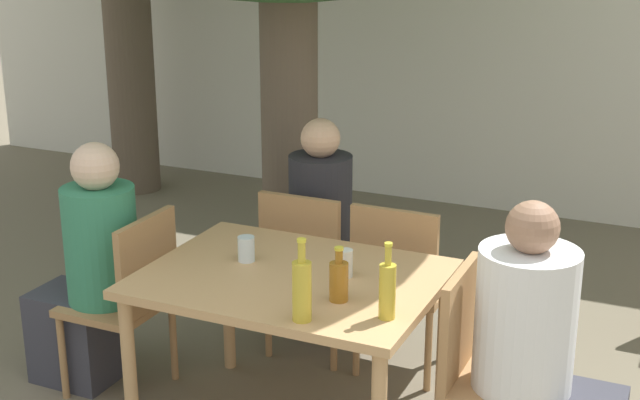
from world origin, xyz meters
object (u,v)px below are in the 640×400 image
person_seated_1 (543,369)px  drinking_glass_1 (345,263)px  person_seated_2 (327,242)px  patio_chair_1 (485,366)px  oil_cruet_0 (387,289)px  patio_chair_2 (309,263)px  amber_bottle_2 (339,280)px  patio_chair_0 (130,294)px  oil_cruet_1 (302,289)px  patio_chair_3 (400,278)px  dining_table_front (291,294)px  drinking_glass_0 (246,249)px  person_seated_0 (90,278)px

person_seated_1 → drinking_glass_1: 0.92m
person_seated_1 → person_seated_2: (-1.34, 0.95, 0.00)m
patio_chair_1 → oil_cruet_0: bearing=125.3°
patio_chair_2 → oil_cruet_0: oil_cruet_0 is taller
amber_bottle_2 → drinking_glass_1: amber_bottle_2 is taller
patio_chair_0 → oil_cruet_1: 1.23m
patio_chair_3 → dining_table_front: bearing=70.5°
patio_chair_0 → drinking_glass_0: size_ratio=8.06×
drinking_glass_0 → patio_chair_2: bearing=90.0°
person_seated_1 → person_seated_0: bearing=90.0°
patio_chair_3 → patio_chair_2: bearing=0.0°
oil_cruet_1 → drinking_glass_0: bearing=137.5°
patio_chair_0 → amber_bottle_2: (1.16, -0.16, 0.33)m
amber_bottle_2 → person_seated_0: bearing=173.3°
amber_bottle_2 → drinking_glass_1: (-0.07, 0.24, -0.03)m
person_seated_2 → oil_cruet_0: size_ratio=4.11×
person_seated_0 → person_seated_2: (0.84, 0.95, -0.00)m
drinking_glass_0 → drinking_glass_1: drinking_glass_1 is taller
patio_chair_3 → drinking_glass_1: (-0.03, -0.64, 0.31)m
person_seated_0 → drinking_glass_0: 0.88m
oil_cruet_0 → patio_chair_0: bearing=170.3°
patio_chair_3 → drinking_glass_1: size_ratio=7.56×
person_seated_0 → oil_cruet_1: person_seated_0 is taller
amber_bottle_2 → person_seated_1: bearing=11.5°
person_seated_1 → oil_cruet_0: size_ratio=4.03×
person_seated_1 → amber_bottle_2: 0.87m
amber_bottle_2 → drinking_glass_0: 0.59m
person_seated_0 → person_seated_2: 1.27m
person_seated_2 → oil_cruet_1: 1.46m
dining_table_front → drinking_glass_1: size_ratio=10.35×
person_seated_0 → oil_cruet_0: bearing=81.6°
patio_chair_2 → oil_cruet_1: (0.49, -1.10, 0.38)m
dining_table_front → person_seated_1: (1.09, -0.00, -0.12)m
oil_cruet_0 → oil_cruet_1: (-0.29, -0.15, 0.01)m
patio_chair_0 → person_seated_2: 1.13m
person_seated_1 → amber_bottle_2: bearing=101.5°
patio_chair_1 → person_seated_0: bearing=90.0°
person_seated_0 → person_seated_2: person_seated_2 is taller
patio_chair_3 → amber_bottle_2: size_ratio=4.04×
dining_table_front → person_seated_2: 0.99m
oil_cruet_0 → drinking_glass_0: oil_cruet_0 is taller
patio_chair_2 → oil_cruet_0: size_ratio=2.99×
person_seated_2 → oil_cruet_1: size_ratio=3.82×
patio_chair_0 → oil_cruet_1: oil_cruet_1 is taller
drinking_glass_1 → patio_chair_3: bearing=87.2°
patio_chair_3 → amber_bottle_2: 0.94m
patio_chair_1 → oil_cruet_0: oil_cruet_0 is taller
patio_chair_0 → patio_chair_2: 0.94m
dining_table_front → oil_cruet_0: bearing=-24.3°
patio_chair_2 → drinking_glass_0: size_ratio=8.06×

